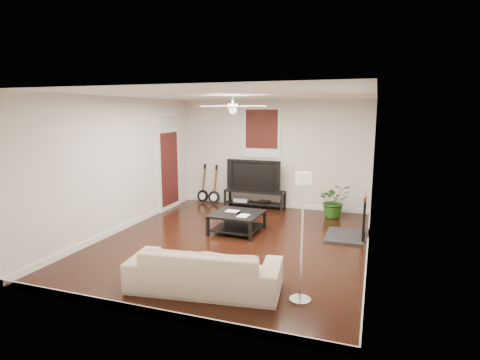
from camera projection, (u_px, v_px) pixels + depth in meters
name	position (u px, v px, depth m)	size (l,w,h in m)	color
room	(233.00, 171.00, 7.35)	(5.01, 6.01, 2.81)	black
brick_accent	(372.00, 170.00, 7.47)	(0.02, 2.20, 2.80)	#B05B38
fireplace	(354.00, 215.00, 7.73)	(0.80, 1.10, 0.92)	black
window_back	(262.00, 133.00, 10.11)	(1.00, 0.06, 1.30)	#3A160F
door_left	(169.00, 161.00, 9.94)	(0.08, 1.00, 2.50)	white
tv_stand	(255.00, 199.00, 10.27)	(1.60, 0.43, 0.45)	black
tv	(255.00, 175.00, 10.18)	(1.43, 0.19, 0.83)	black
coffee_table	(237.00, 222.00, 8.15)	(0.98, 0.98, 0.41)	black
sofa	(205.00, 268.00, 5.49)	(2.15, 0.84, 0.63)	#C6B095
floor_lamp	(302.00, 238.00, 5.05)	(0.29, 0.29, 1.76)	silver
potted_plant	(334.00, 201.00, 9.23)	(0.74, 0.64, 0.82)	#225618
guitar_left	(203.00, 184.00, 10.68)	(0.33, 0.24, 1.08)	black
guitar_right	(214.00, 185.00, 10.53)	(0.33, 0.24, 1.08)	black
ceiling_fan	(233.00, 106.00, 7.14)	(1.24, 1.24, 0.32)	white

